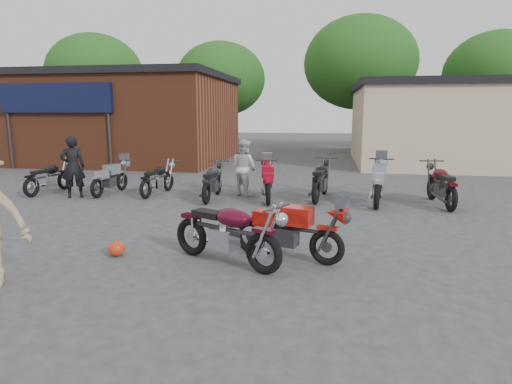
% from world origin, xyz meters
% --- Properties ---
extents(ground, '(90.00, 90.00, 0.00)m').
position_xyz_m(ground, '(0.00, 0.00, 0.00)').
color(ground, '#38393B').
extents(brick_building, '(12.00, 8.00, 4.00)m').
position_xyz_m(brick_building, '(-9.00, 14.00, 2.00)').
color(brick_building, brown).
rests_on(brick_building, ground).
extents(stucco_building, '(10.00, 8.00, 3.50)m').
position_xyz_m(stucco_building, '(8.50, 15.00, 1.75)').
color(stucco_building, tan).
rests_on(stucco_building, ground).
extents(tree_0, '(6.56, 6.56, 8.20)m').
position_xyz_m(tree_0, '(-14.00, 22.00, 4.10)').
color(tree_0, '#164111').
rests_on(tree_0, ground).
extents(tree_1, '(5.92, 5.92, 7.40)m').
position_xyz_m(tree_1, '(-5.00, 22.00, 3.70)').
color(tree_1, '#164111').
rests_on(tree_1, ground).
extents(tree_2, '(7.04, 7.04, 8.80)m').
position_xyz_m(tree_2, '(4.00, 22.00, 4.40)').
color(tree_2, '#164111').
rests_on(tree_2, ground).
extents(tree_3, '(6.08, 6.08, 7.60)m').
position_xyz_m(tree_3, '(12.00, 22.00, 3.80)').
color(tree_3, '#164111').
rests_on(tree_3, ground).
extents(vintage_motorcycle, '(2.15, 1.52, 1.20)m').
position_xyz_m(vintage_motorcycle, '(0.61, -0.13, 0.60)').
color(vintage_motorcycle, '#47081B').
rests_on(vintage_motorcycle, ground).
extents(sportbike, '(1.97, 1.14, 1.09)m').
position_xyz_m(sportbike, '(1.57, 0.28, 0.54)').
color(sportbike, red).
rests_on(sportbike, ground).
extents(helmet, '(0.31, 0.31, 0.26)m').
position_xyz_m(helmet, '(-1.35, -0.04, 0.13)').
color(helmet, red).
rests_on(helmet, ground).
extents(person_dark, '(0.77, 0.68, 1.78)m').
position_xyz_m(person_dark, '(-4.97, 4.51, 0.89)').
color(person_dark, black).
rests_on(person_dark, ground).
extents(person_light, '(1.02, 0.98, 1.65)m').
position_xyz_m(person_light, '(-0.24, 5.64, 0.83)').
color(person_light, silver).
rests_on(person_light, ground).
extents(row_bike_0, '(0.86, 1.89, 1.06)m').
position_xyz_m(row_bike_0, '(-6.13, 5.04, 0.53)').
color(row_bike_0, black).
rests_on(row_bike_0, ground).
extents(row_bike_1, '(0.74, 1.84, 1.04)m').
position_xyz_m(row_bike_1, '(-4.24, 5.23, 0.52)').
color(row_bike_1, gray).
rests_on(row_bike_1, ground).
extents(row_bike_2, '(0.83, 1.87, 1.05)m').
position_xyz_m(row_bike_2, '(-2.79, 5.35, 0.52)').
color(row_bike_2, black).
rests_on(row_bike_2, ground).
extents(row_bike_3, '(0.69, 1.94, 1.11)m').
position_xyz_m(row_bike_3, '(-1.01, 4.96, 0.56)').
color(row_bike_3, black).
rests_on(row_bike_3, ground).
extents(row_bike_4, '(0.96, 2.05, 1.14)m').
position_xyz_m(row_bike_4, '(0.53, 5.09, 0.57)').
color(row_bike_4, '#AA0E24').
rests_on(row_bike_4, ground).
extents(row_bike_5, '(0.98, 2.17, 1.21)m').
position_xyz_m(row_bike_5, '(1.99, 5.50, 0.61)').
color(row_bike_5, black).
rests_on(row_bike_5, ground).
extents(row_bike_6, '(1.03, 2.23, 1.24)m').
position_xyz_m(row_bike_6, '(3.52, 5.13, 0.62)').
color(row_bike_6, '#9A9DA8').
rests_on(row_bike_6, ground).
extents(row_bike_7, '(0.84, 2.12, 1.21)m').
position_xyz_m(row_bike_7, '(5.11, 5.17, 0.60)').
color(row_bike_7, '#49090E').
rests_on(row_bike_7, ground).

